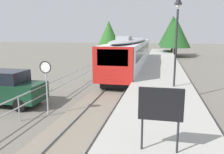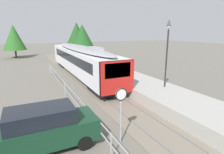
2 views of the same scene
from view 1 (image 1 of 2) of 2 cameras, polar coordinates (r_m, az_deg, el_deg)
name	(u,v)px [view 1 (image 1 of 2)]	position (r m, az deg, el deg)	size (l,w,h in m)	color
ground_plane	(90,80)	(20.43, -5.63, -0.77)	(160.00, 160.00, 0.00)	#6B665B
track_rails	(123,81)	(19.74, 2.70, -1.04)	(3.20, 60.00, 0.14)	slate
commuter_train	(131,52)	(24.63, 4.78, 6.28)	(2.82, 19.41, 3.74)	silver
station_platform	(161,78)	(19.40, 12.22, -0.23)	(3.90, 60.00, 0.90)	#A8A59E
platform_lamp_mid_platform	(177,25)	(14.18, 16.07, 12.55)	(0.34, 0.34, 5.35)	#232328
platform_notice_board	(161,107)	(6.25, 12.16, -7.28)	(1.20, 0.08, 1.80)	#232328
speed_limit_sign	(46,75)	(11.56, -16.32, 0.56)	(0.61, 0.10, 2.81)	#9EA0A5
carpark_fence	(18,103)	(11.56, -22.47, -6.04)	(0.06, 36.06, 1.25)	#9EA0A5
parked_suv_dark_green	(3,87)	(14.47, -25.68, -2.37)	(4.60, 1.91, 2.04)	#143823
tree_behind_carpark	(177,35)	(44.04, 16.02, 10.10)	(4.23, 4.23, 5.77)	brown
tree_behind_station_far	(176,33)	(41.45, 15.70, 10.69)	(5.28, 5.28, 6.81)	brown
tree_distant_left	(173,31)	(44.56, 15.06, 11.23)	(5.15, 5.15, 7.35)	brown
tree_distant_centre	(109,33)	(47.19, -0.83, 10.96)	(4.43, 4.43, 6.69)	brown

